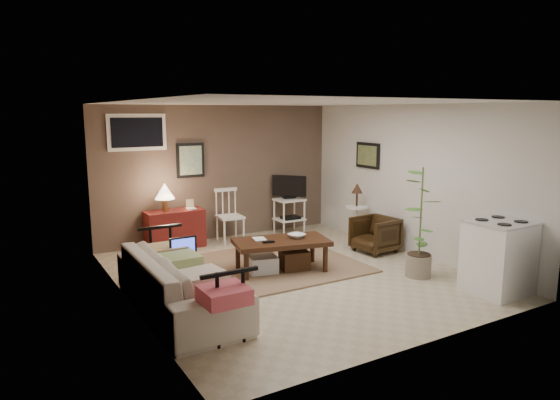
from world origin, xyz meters
TOP-DOWN VIEW (x-y plane):
  - floor at (0.00, 0.00)m, footprint 5.00×5.00m
  - art_back at (-0.55, 2.48)m, footprint 0.50×0.03m
  - art_right at (2.23, 1.05)m, footprint 0.03×0.60m
  - window at (-1.45, 2.48)m, footprint 0.96×0.03m
  - rug at (-0.16, 0.50)m, footprint 2.71×2.18m
  - coffee_table at (-0.08, 0.18)m, footprint 1.46×0.97m
  - sofa at (-1.80, -0.43)m, footprint 0.67×2.29m
  - sofa_pillows at (-1.75, -0.69)m, footprint 0.44×2.18m
  - sofa_end_rails at (-1.67, -0.43)m, footprint 0.62×2.29m
  - laptop at (-1.58, -0.03)m, footprint 0.35×0.26m
  - red_console at (-0.97, 2.23)m, footprint 0.97×0.43m
  - spindle_chair at (0.03, 2.15)m, footprint 0.44×0.44m
  - tv_stand at (1.27, 2.14)m, footprint 0.52×0.52m
  - side_table at (1.98, 1.02)m, footprint 0.39×0.39m
  - armchair at (1.79, 0.30)m, footprint 0.63×0.67m
  - potted_plant at (1.49, -0.96)m, footprint 0.39×0.39m
  - stove at (1.89, -1.92)m, footprint 0.72×0.67m
  - bowl at (0.18, 0.16)m, footprint 0.24×0.12m
  - book_table at (-0.42, 0.35)m, footprint 0.17×0.06m
  - book_console at (-0.75, 2.18)m, footprint 0.15×0.03m

SIDE VIEW (x-z plane):
  - floor at x=0.00m, z-range 0.00..0.00m
  - rug at x=-0.16m, z-range 0.00..0.03m
  - coffee_table at x=-0.08m, z-range 0.03..0.54m
  - armchair at x=1.79m, z-range 0.00..0.65m
  - sofa_end_rails at x=-1.67m, z-range 0.00..0.77m
  - red_console at x=-0.97m, z-range -0.17..0.95m
  - spindle_chair at x=0.03m, z-range -0.03..0.91m
  - sofa at x=-1.80m, z-range 0.00..0.89m
  - stove at x=1.89m, z-range 0.00..0.94m
  - sofa_pillows at x=-1.75m, z-range 0.47..0.63m
  - laptop at x=-1.58m, z-range 0.46..0.70m
  - tv_stand at x=1.27m, z-range 0.03..1.14m
  - book_table at x=-0.42m, z-range 0.48..0.71m
  - bowl at x=0.18m, z-range 0.48..0.72m
  - side_table at x=1.98m, z-range 0.12..1.17m
  - book_console at x=-0.75m, z-range 0.65..0.85m
  - potted_plant at x=1.49m, z-range 0.05..1.62m
  - art_back at x=-0.55m, z-range 1.15..1.75m
  - art_right at x=2.23m, z-range 1.29..1.75m
  - window at x=-1.45m, z-range 1.65..2.25m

